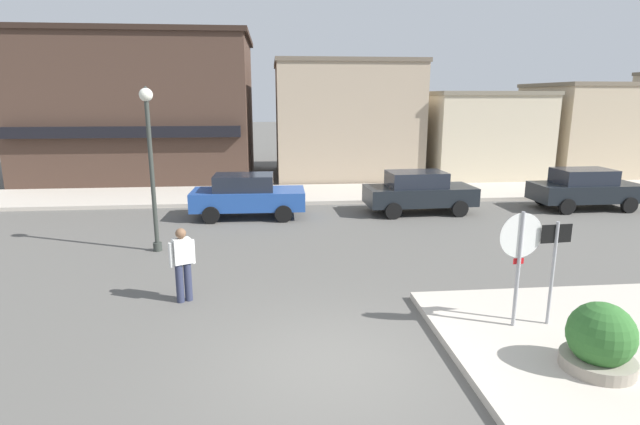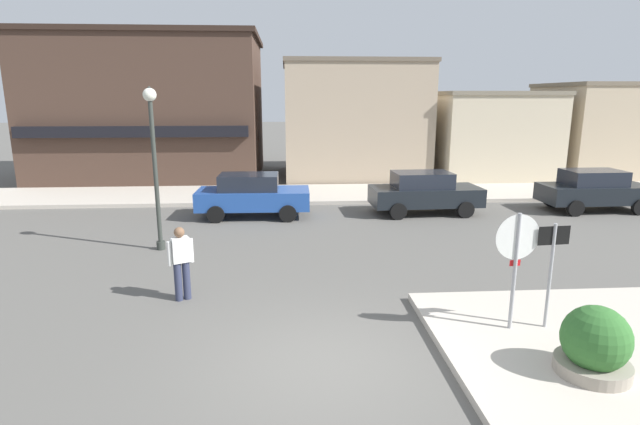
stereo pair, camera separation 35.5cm
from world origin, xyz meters
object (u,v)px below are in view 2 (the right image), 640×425
Objects in this scene: planter at (594,348)px; parked_car_second at (424,192)px; parked_car_nearest at (252,195)px; one_way_sign at (551,265)px; parked_car_third at (594,190)px; stop_sign at (516,256)px; lamp_post at (153,146)px; pedestrian_crossing_near at (181,261)px.

planter is 0.30× the size of parked_car_second.
one_way_sign is at bearing -58.32° from parked_car_nearest.
parked_car_third is (6.58, 0.03, 0.00)m from parked_car_second.
planter is at bearing -62.40° from parked_car_nearest.
parked_car_nearest is at bearing 118.69° from stop_sign.
lamp_post reaches higher than one_way_sign.
planter is at bearing -41.85° from lamp_post.
pedestrian_crossing_near is (-6.27, 2.08, -0.65)m from stop_sign.
planter is 12.62m from parked_car_nearest.
stop_sign is at bearing -18.34° from pedestrian_crossing_near.
stop_sign is 1.10× the size of one_way_sign.
pedestrian_crossing_near reaches higher than parked_car_second.
lamp_post is at bearing -165.46° from parked_car_third.
pedestrian_crossing_near is at bearing -69.89° from lamp_post.
stop_sign reaches higher than parked_car_second.
lamp_post reaches higher than planter.
parked_car_second is 2.53× the size of pedestrian_crossing_near.
parked_car_second is at bearing 46.14° from pedestrian_crossing_near.
parked_car_nearest is at bearing 121.68° from one_way_sign.
parked_car_third is (7.65, 9.75, -0.71)m from stop_sign.
stop_sign is 1.43× the size of pedestrian_crossing_near.
pedestrian_crossing_near is (-1.01, -7.53, 0.06)m from parked_car_nearest.
pedestrian_crossing_near is (1.36, -3.71, -2.09)m from lamp_post.
one_way_sign is 1.76m from planter.
parked_car_third is (12.91, 0.14, 0.00)m from parked_car_nearest.
lamp_post is at bearing -121.81° from parked_car_nearest.
parked_car_third is (7.06, 11.32, 0.25)m from planter.
one_way_sign reaches higher than parked_car_second.
parked_car_second is (8.70, 3.93, -2.15)m from lamp_post.
lamp_post is at bearing 110.11° from pedestrian_crossing_near.
one_way_sign is 1.30× the size of pedestrian_crossing_near.
lamp_post reaches higher than stop_sign.
parked_car_nearest is at bearing -179.06° from parked_car_second.
parked_car_nearest reaches higher than planter.
lamp_post is 15.93m from parked_car_third.
planter is 7.77m from pedestrian_crossing_near.
pedestrian_crossing_near is at bearing -97.66° from parked_car_nearest.
one_way_sign is at bearing -92.35° from parked_car_second.
lamp_post reaches higher than parked_car_nearest.
stop_sign reaches higher than pedestrian_crossing_near.
one_way_sign is 10.24m from lamp_post.
one_way_sign is 11.30m from parked_car_nearest.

